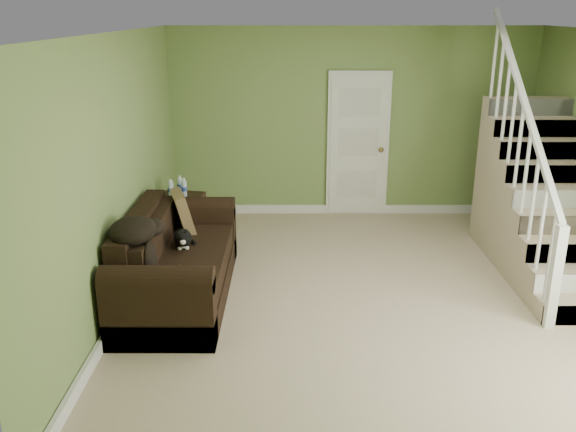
{
  "coord_description": "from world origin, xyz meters",
  "views": [
    {
      "loc": [
        -0.85,
        -5.66,
        2.79
      ],
      "look_at": [
        -0.87,
        0.11,
        0.83
      ],
      "focal_mm": 38.0,
      "sensor_mm": 36.0,
      "label": 1
    }
  ],
  "objects_px": {
    "sofa": "(174,265)",
    "banana": "(174,269)",
    "cat": "(182,239)",
    "side_table": "(180,219)"
  },
  "relations": [
    {
      "from": "side_table",
      "to": "banana",
      "type": "distance_m",
      "value": 2.0
    },
    {
      "from": "cat",
      "to": "banana",
      "type": "distance_m",
      "value": 0.63
    },
    {
      "from": "side_table",
      "to": "banana",
      "type": "xyz_separation_m",
      "value": [
        0.29,
        -1.97,
        0.18
      ]
    },
    {
      "from": "sofa",
      "to": "side_table",
      "type": "distance_m",
      "value": 1.5
    },
    {
      "from": "banana",
      "to": "sofa",
      "type": "bearing_deg",
      "value": 78.28
    },
    {
      "from": "side_table",
      "to": "cat",
      "type": "height_order",
      "value": "side_table"
    },
    {
      "from": "sofa",
      "to": "cat",
      "type": "distance_m",
      "value": 0.28
    },
    {
      "from": "cat",
      "to": "banana",
      "type": "xyz_separation_m",
      "value": [
        0.03,
        -0.63,
        -0.07
      ]
    },
    {
      "from": "sofa",
      "to": "cat",
      "type": "relative_size",
      "value": 4.56
    },
    {
      "from": "sofa",
      "to": "banana",
      "type": "xyz_separation_m",
      "value": [
        0.1,
        -0.48,
        0.17
      ]
    }
  ]
}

